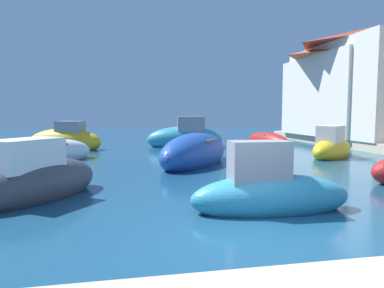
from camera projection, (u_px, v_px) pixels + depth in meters
name	position (u px, v px, depth m)	size (l,w,h in m)	color
ground	(265.00, 238.00, 5.66)	(80.00, 80.00, 0.00)	navy
moored_boat_0	(195.00, 153.00, 13.76)	(4.26, 5.13, 1.58)	#1E479E
moored_boat_1	(186.00, 137.00, 20.70)	(4.64, 2.29, 2.14)	teal
moored_boat_2	(55.00, 153.00, 14.74)	(3.35, 2.99, 1.17)	white
moored_boat_3	(36.00, 180.00, 8.24)	(3.18, 3.62, 1.71)	#3F3F47
moored_boat_4	(65.00, 141.00, 19.06)	(4.40, 2.86, 1.89)	gold
moored_boat_7	(267.00, 141.00, 21.26)	(1.85, 4.10, 1.09)	#B21E1E
moored_boat_8	(332.00, 148.00, 15.85)	(3.42, 3.11, 1.69)	gold
moored_boat_11	(269.00, 193.00, 7.20)	(3.42, 1.21, 1.68)	teal
waterfront_building_annex	(368.00, 81.00, 22.11)	(6.54, 9.87, 6.82)	silver
waterfront_building_far	(355.00, 87.00, 23.44)	(6.94, 8.47, 6.36)	silver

